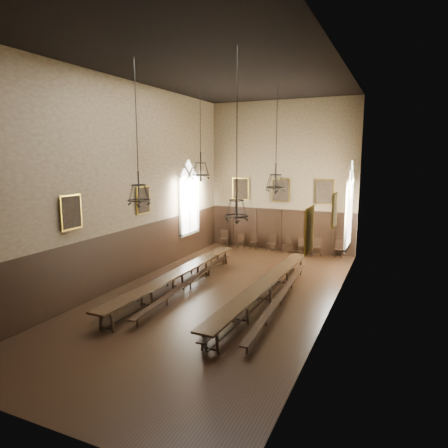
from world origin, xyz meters
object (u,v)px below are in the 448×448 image
Objects in this scene: chair_1 at (241,244)px; chair_7 at (339,252)px; chandelier_front_left at (139,191)px; chair_4 at (287,248)px; chair_6 at (317,250)px; bench_right_inner at (254,294)px; chandelier_back_right at (276,180)px; table_right at (264,292)px; chair_2 at (253,245)px; table_left at (178,280)px; bench_right_outer at (281,298)px; bench_left_outer at (167,281)px; chair_5 at (301,249)px; chandelier_front_right at (237,203)px; chandelier_back_left at (201,169)px; chair_3 at (271,246)px; bench_left_inner at (190,283)px; chair_0 at (224,241)px.

chair_7 reaches higher than chair_1.
chair_4 is at bearing 78.23° from chandelier_front_left.
chair_6 and chair_7 have the same top height.
chandelier_back_right is (0.11, 2.28, 4.44)m from bench_right_inner.
table_right is 2.09× the size of chandelier_front_left.
chair_2 is at bearing 112.55° from table_right.
table_left is 5.03m from chandelier_front_left.
bench_right_outer is at bearing -66.51° from chandelier_back_right.
bench_left_outer is 1.01× the size of bench_right_outer.
chandelier_back_right reaches higher than chair_5.
chandelier_back_right is at bearing -108.88° from chair_6.
chandelier_back_right is (-0.98, 2.25, 4.45)m from bench_right_outer.
table_right is at bearing 89.62° from chandelier_front_right.
bench_right_outer is (1.09, 0.03, -0.02)m from bench_right_inner.
table_right is 1.12× the size of bench_left_outer.
chandelier_back_left reaches higher than chair_7.
chair_5 is at bearing 68.26° from table_left.
bench_right_inner is at bearing -107.80° from chair_6.
chair_4 reaches higher than table_left.
chair_3 is at bearing 105.78° from table_right.
chair_5 is at bearing 97.80° from bench_right_outer.
chair_4 reaches higher than bench_right_outer.
chair_2 reaches higher than bench_left_inner.
chair_4 is 0.19× the size of chandelier_front_left.
chair_6 is 0.21× the size of chandelier_front_left.
bench_left_inner is at bearing 4.66° from bench_left_outer.
chair_2 is 0.88× the size of chair_6.
chair_1 is at bearing 117.30° from table_right.
chandelier_back_left is (-0.45, -6.20, 4.85)m from chair_2.
table_right reaches higher than table_left.
bench_left_inner is 8.83m from chair_5.
chair_5 is at bearing 91.73° from chandelier_back_right.
chair_7 is (6.00, 0.08, 0.04)m from chair_1.
chandelier_front_left is at bearing -139.33° from bench_right_inner.
chandelier_front_right is (0.46, -11.40, 4.00)m from chair_5.
chair_1 is at bearing -176.12° from chair_2.
table_right is 6.30m from chandelier_front_left.
chair_6 is 12.04m from chandelier_front_right.
chandelier_back_right is at bearing -61.67° from chair_2.
bench_left_inner is 5.34m from chandelier_back_left.
table_left is 9.95× the size of chair_7.
chandelier_front_left is (-3.72, -2.96, 4.14)m from table_right.
bench_left_outer is 9.97× the size of chair_5.
chair_3 is 0.92× the size of chair_6.
chandelier_back_left is 6.58m from chandelier_front_right.
bench_right_outer is 7.13m from chandelier_back_left.
bench_right_outer is 9.51m from chair_2.
chandelier_front_right is at bearing -68.10° from chair_3.
chair_0 is 7.16m from chair_7.
chandelier_back_left is at bearing 178.73° from chandelier_back_right.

